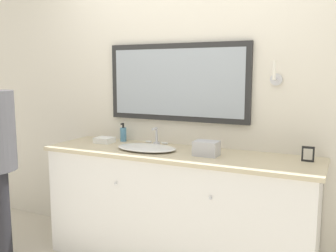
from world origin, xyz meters
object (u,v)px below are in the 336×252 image
(sink_basin, at_px, (147,147))
(appliance_box, at_px, (206,148))
(picture_frame, at_px, (308,154))
(soap_bottle, at_px, (123,134))

(sink_basin, relative_size, appliance_box, 2.76)
(sink_basin, distance_m, picture_frame, 1.21)
(soap_bottle, xyz_separation_m, appliance_box, (0.87, -0.23, -0.01))
(sink_basin, height_order, appliance_box, sink_basin)
(sink_basin, height_order, picture_frame, sink_basin)
(sink_basin, bearing_deg, picture_frame, 6.02)
(soap_bottle, xyz_separation_m, picture_frame, (1.57, -0.10, -0.01))
(picture_frame, bearing_deg, soap_bottle, 176.19)
(sink_basin, xyz_separation_m, soap_bottle, (-0.37, 0.23, 0.05))
(picture_frame, bearing_deg, appliance_box, -169.86)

